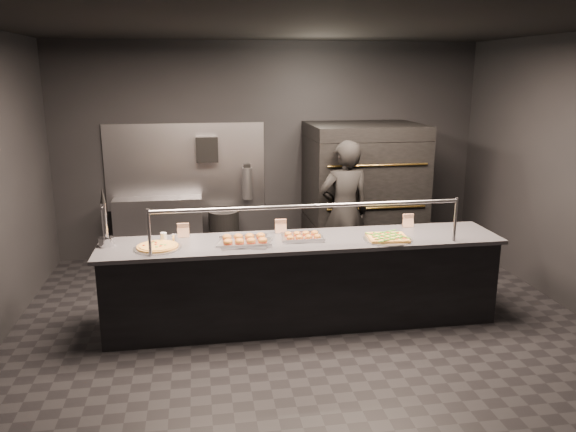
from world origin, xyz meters
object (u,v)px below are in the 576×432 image
Objects in this scene: slider_tray_b at (303,237)px; worker at (344,212)px; service_counter at (303,281)px; slider_tray_a at (245,240)px; pizza_oven at (363,193)px; prep_shelf at (159,229)px; trash_bin at (224,235)px; square_pizza at (387,238)px; round_pizza at (158,247)px; fire_extinguisher at (247,183)px; beer_tap at (105,230)px; towel_dispenser at (207,149)px.

worker is (0.75, 1.16, -0.05)m from slider_tray_b.
service_counter reaches higher than slider_tray_a.
pizza_oven reaches higher than slider_tray_b.
prep_shelf is 1.70× the size of trash_bin.
square_pizza is at bearing -99.69° from pizza_oven.
fire_extinguisher is at bearing 66.02° from round_pizza.
slider_tray_a is (1.00, -2.37, 0.50)m from prep_shelf.
service_counter is 1.46m from worker.
pizza_oven is at bearing -8.54° from prep_shelf.
service_counter is at bearing -2.45° from beer_tap.
pizza_oven is at bearing 57.54° from slider_tray_b.
towel_dispenser is at bearing 77.41° from round_pizza.
service_counter reaches higher than fire_extinguisher.
trash_bin is at bearing 123.26° from square_pizza.
square_pizza is (2.45, -2.47, 0.49)m from prep_shelf.
beer_tap reaches higher than round_pizza.
service_counter is 8.26× the size of square_pizza.
round_pizza is (0.50, -0.16, -0.15)m from beer_tap.
pizza_oven is 2.23m from towel_dispenser.
prep_shelf is 2.85m from slider_tray_b.
pizza_oven is 2.08m from square_pizza.
fire_extinguisher is 1.65m from worker.
trash_bin is (-0.35, -0.18, -0.71)m from fire_extinguisher.
slider_tray_a is (0.30, -2.44, -0.60)m from towel_dispenser.
service_counter is 2.30m from pizza_oven.
slider_tray_a is at bearing -87.37° from trash_bin.
slider_tray_a reaches higher than slider_tray_b.
pizza_oven is at bearing 29.98° from beer_tap.
worker reaches higher than towel_dispenser.
slider_tray_b is 0.64× the size of trash_bin.
slider_tray_b is (1.45, 0.09, 0.01)m from round_pizza.
service_counter is 11.71× the size of towel_dispenser.
pizza_oven is 2.65m from slider_tray_a.
service_counter is 2.78m from towel_dispenser.
slider_tray_a is (1.35, -0.13, -0.14)m from beer_tap.
prep_shelf is at bearing 124.74° from slider_tray_b.
worker reaches higher than trash_bin.
service_counter is 8.92× the size of round_pizza.
pizza_oven reaches higher than prep_shelf.
slider_tray_b is at bearing -2.05° from beer_tap.
round_pizza is at bearing 24.72° from worker.
pizza_oven is 3.30m from round_pizza.
fire_extinguisher is at bearing 98.30° from service_counter.
worker is (1.65, -1.21, -0.66)m from towel_dispenser.
service_counter is at bearing -69.37° from towel_dispenser.
round_pizza is at bearing -102.59° from towel_dispenser.
beer_tap is 1.36m from slider_tray_a.
service_counter is 2.50m from fire_extinguisher.
beer_tap is (-1.60, -2.32, 0.03)m from fire_extinguisher.
prep_shelf is 1.31m from towel_dispenser.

